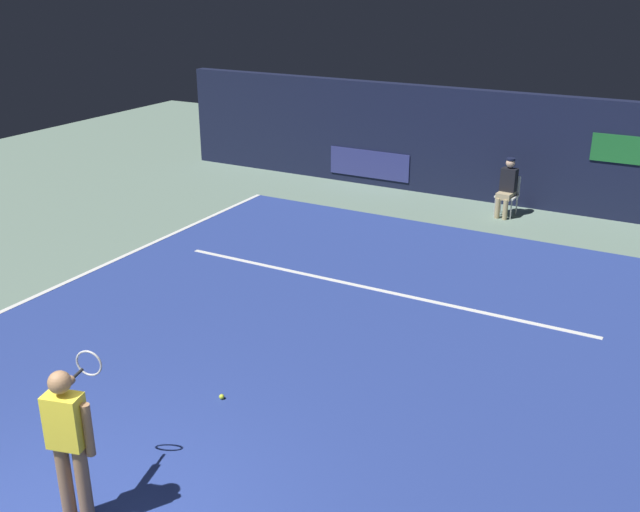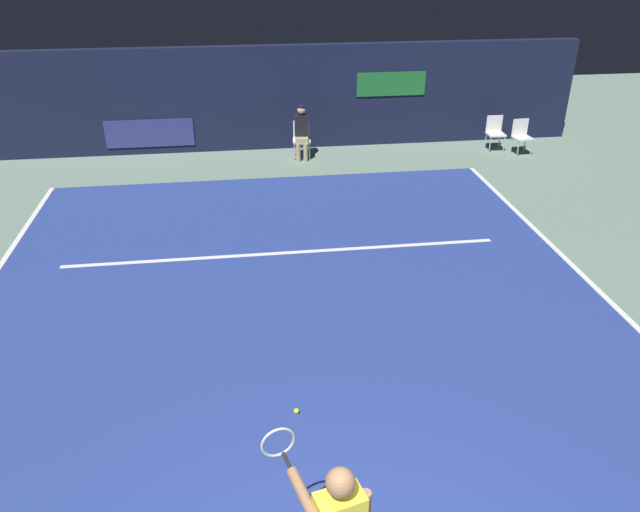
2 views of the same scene
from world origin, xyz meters
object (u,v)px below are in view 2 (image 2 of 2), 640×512
at_px(line_judge_on_chair, 302,132).
at_px(courtside_chair_far, 522,135).
at_px(tennis_ball, 296,411).
at_px(courtside_chair_near, 495,131).

relative_size(line_judge_on_chair, courtside_chair_far, 1.50).
xyz_separation_m(courtside_chair_far, tennis_ball, (-6.67, -8.86, -0.46)).
bearing_deg(courtside_chair_near, courtside_chair_far, -36.63).
distance_m(courtside_chair_far, tennis_ball, 11.10).
xyz_separation_m(line_judge_on_chair, tennis_ball, (-1.09, -9.27, -0.64)).
relative_size(courtside_chair_near, courtside_chair_far, 1.00).
relative_size(line_judge_on_chair, tennis_ball, 19.41).
height_order(courtside_chair_near, tennis_ball, courtside_chair_near).
xyz_separation_m(line_judge_on_chair, courtside_chair_far, (5.58, -0.41, -0.18)).
bearing_deg(courtside_chair_far, tennis_ball, -126.95).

